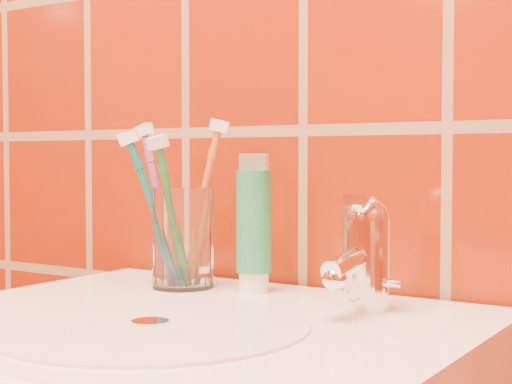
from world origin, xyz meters
The scene contains 7 objects.
glass_tumbler centered at (-0.11, 1.10, 0.91)m, with size 0.08×0.08×0.12m, color white.
toothpaste_tube centered at (-0.02, 1.12, 0.93)m, with size 0.05×0.04×0.16m.
faucet centered at (0.14, 1.09, 0.91)m, with size 0.05×0.11×0.12m.
toothbrush_0 centered at (-0.10, 1.12, 0.95)m, with size 0.06×0.05×0.21m, color orange, non-canonical shape.
toothbrush_1 centered at (-0.14, 1.09, 0.95)m, with size 0.08×0.03×0.21m, color #814594, non-canonical shape.
toothbrush_2 centered at (-0.11, 1.08, 0.94)m, with size 0.04×0.06×0.19m, color #1E7234, non-canonical shape.
toothbrush_3 centered at (-0.13, 1.08, 0.94)m, with size 0.08×0.06×0.20m, color #0C686B, non-canonical shape.
Camera 1 is at (0.48, 0.35, 1.01)m, focal length 55.00 mm.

